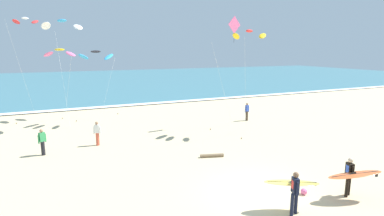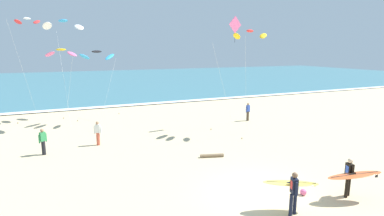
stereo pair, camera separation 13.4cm
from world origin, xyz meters
name	(u,v)px [view 2 (the right image)]	position (x,y,z in m)	size (l,w,h in m)	color
ground_plane	(262,194)	(0.00, 0.00, 0.00)	(160.00, 160.00, 0.00)	#D1BA8E
ocean_water	(103,81)	(0.00, 52.89, 0.04)	(160.00, 60.00, 0.08)	teal
shoreline_foam	(137,104)	(0.00, 23.19, 0.09)	(160.00, 1.18, 0.01)	white
surfer_lead	(352,175)	(3.09, -1.80, 1.05)	(2.35, 1.26, 1.71)	black
surfer_trailing	(292,187)	(0.07, -1.69, 1.05)	(2.22, 1.33, 1.71)	black
kite_arc_golden_near	(61,53)	(-7.51, 19.13, 5.90)	(2.92, 2.79, 6.26)	pink
kite_diamond_rose_mid	(235,28)	(5.01, 10.90, 7.83)	(2.98, 0.81, 8.73)	pink
kite_arc_charcoal_far	(97,55)	(-4.82, 16.21, 5.71)	(3.59, 4.31, 6.10)	#2D99DB
kite_arc_cobalt_high	(63,25)	(-7.21, 15.23, 7.98)	(3.01, 4.85, 8.37)	white
kite_arc_ivory_low	(27,21)	(-10.14, 22.29, 8.74)	(2.40, 4.47, 9.07)	red
kite_arc_scarlet_distant	(250,35)	(4.92, 8.65, 7.21)	(2.57, 2.63, 7.56)	yellow
bystander_blue_top	(248,112)	(7.15, 11.81, 0.81)	(0.49, 0.24, 1.59)	#4C3D2D
bystander_green_top	(43,141)	(-8.92, 9.26, 0.81)	(0.44, 0.32, 1.59)	black
bystander_white_top	(98,133)	(-5.74, 9.88, 0.81)	(0.47, 0.29, 1.59)	#D8593F
beach_ball	(303,192)	(1.54, -0.79, 0.14)	(0.28, 0.28, 0.28)	pink
driftwood_log	(212,156)	(0.06, 4.89, 0.10)	(0.20, 0.20, 1.37)	#846B4C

